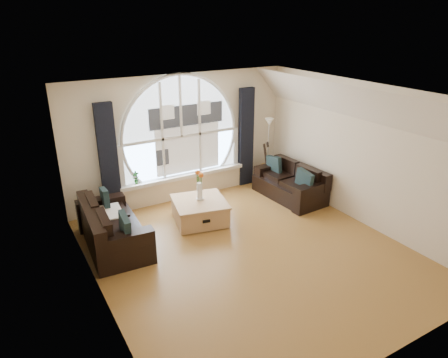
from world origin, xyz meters
TOP-DOWN VIEW (x-y plane):
  - ground at (0.00, 0.00)m, footprint 5.00×5.50m
  - ceiling at (0.00, 0.00)m, footprint 5.00×5.50m
  - wall_back at (0.00, 2.75)m, footprint 5.00×0.01m
  - wall_front at (0.00, -2.75)m, footprint 5.00×0.01m
  - wall_left at (-2.50, 0.00)m, footprint 0.01×5.50m
  - wall_right at (2.50, 0.00)m, footprint 0.01×5.50m
  - attic_slope at (2.20, 0.00)m, footprint 0.92×5.50m
  - arched_window at (0.00, 2.72)m, footprint 2.60×0.06m
  - window_sill at (0.00, 2.65)m, footprint 2.90×0.22m
  - window_frame at (0.00, 2.69)m, footprint 2.76×0.08m
  - neighbor_house at (0.15, 2.71)m, footprint 1.70×0.02m
  - curtain_left at (-1.60, 2.63)m, footprint 0.35×0.12m
  - curtain_right at (1.60, 2.63)m, footprint 0.35×0.12m
  - sofa_left at (-1.95, 1.41)m, footprint 1.01×1.84m
  - sofa_right at (2.00, 1.46)m, footprint 0.91×1.69m
  - coffee_chest at (-0.23, 1.45)m, footprint 1.18×1.18m
  - throw_blanket at (-1.98, 1.68)m, footprint 0.58×0.58m
  - vase_flowers at (-0.19, 1.51)m, footprint 0.24×0.24m
  - floor_lamp at (2.06, 2.38)m, footprint 0.24×0.24m
  - guitar at (2.00, 2.43)m, footprint 0.42×0.34m
  - potted_plant at (-1.09, 2.65)m, footprint 0.17×0.13m

SIDE VIEW (x-z plane):
  - ground at x=0.00m, z-range -0.01..0.01m
  - coffee_chest at x=-0.23m, z-range 0.00..0.49m
  - sofa_left at x=-1.95m, z-range 0.00..0.80m
  - sofa_right at x=2.00m, z-range 0.03..0.77m
  - throw_blanket at x=-1.98m, z-range 0.45..0.55m
  - window_sill at x=0.00m, z-range 0.47..0.55m
  - guitar at x=2.00m, z-range 0.00..1.06m
  - potted_plant at x=-1.09m, z-range 0.55..0.83m
  - floor_lamp at x=2.06m, z-range 0.00..1.60m
  - vase_flowers at x=-0.19m, z-range 0.49..1.19m
  - curtain_left at x=-1.60m, z-range 0.00..2.30m
  - curtain_right at x=1.60m, z-range 0.00..2.30m
  - wall_back at x=0.00m, z-range 0.00..2.70m
  - wall_front at x=0.00m, z-range 0.00..2.70m
  - wall_left at x=-2.50m, z-range 0.00..2.70m
  - wall_right at x=2.50m, z-range 0.00..2.70m
  - neighbor_house at x=0.15m, z-range 0.75..2.25m
  - arched_window at x=0.00m, z-range 0.55..2.70m
  - window_frame at x=0.00m, z-range 0.55..2.70m
  - attic_slope at x=2.20m, z-range 1.99..2.71m
  - ceiling at x=0.00m, z-range 2.70..2.71m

